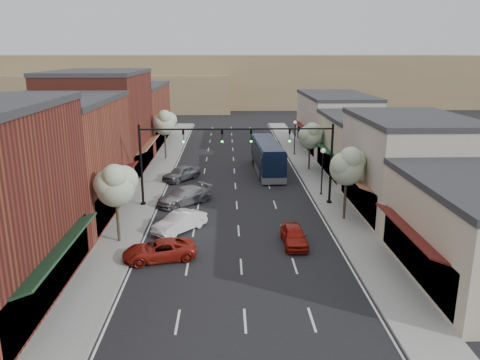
{
  "coord_description": "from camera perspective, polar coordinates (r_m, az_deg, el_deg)",
  "views": [
    {
      "loc": [
        -0.84,
        -30.25,
        12.71
      ],
      "look_at": [
        0.29,
        8.14,
        2.2
      ],
      "focal_mm": 35.0,
      "sensor_mm": 36.0,
      "label": 1
    }
  ],
  "objects": [
    {
      "name": "hill_near",
      "position": [
        111.26,
        -14.45,
        10.34
      ],
      "size": [
        50.0,
        20.0,
        8.0
      ],
      "primitive_type": "cube",
      "color": "#7A6647",
      "rests_on": "ground"
    },
    {
      "name": "signal_mast_right",
      "position": [
        39.63,
        7.75,
        3.39
      ],
      "size": [
        8.22,
        0.46,
        7.0
      ],
      "color": "black",
      "rests_on": "ground"
    },
    {
      "name": "bldg_left_midfar",
      "position": [
        52.52,
        -16.56,
        6.68
      ],
      "size": [
        10.14,
        14.1,
        10.9
      ],
      "color": "maroon",
      "rests_on": "ground"
    },
    {
      "name": "sidewalk_left",
      "position": [
        50.93,
        -10.16,
        0.7
      ],
      "size": [
        2.8,
        73.0,
        0.15
      ],
      "primitive_type": "cube",
      "color": "gray",
      "rests_on": "ground"
    },
    {
      "name": "bldg_left_midnear",
      "position": [
        39.48,
        -21.49,
        2.46
      ],
      "size": [
        10.14,
        14.1,
        9.4
      ],
      "color": "brown",
      "rests_on": "ground"
    },
    {
      "name": "red_hatchback",
      "position": [
        32.22,
        6.61,
        -6.75
      ],
      "size": [
        1.63,
        3.93,
        1.33
      ],
      "primitive_type": "imported",
      "rotation": [
        0.0,
        0.0,
        0.01
      ],
      "color": "#9C160B",
      "rests_on": "ground"
    },
    {
      "name": "coach_bus",
      "position": [
        50.92,
        3.34,
        2.9
      ],
      "size": [
        2.96,
        11.28,
        3.42
      ],
      "rotation": [
        0.0,
        0.0,
        0.05
      ],
      "color": "black",
      "rests_on": "ground"
    },
    {
      "name": "bldg_right_midfar",
      "position": [
        51.29,
        14.86,
        4.07
      ],
      "size": [
        9.14,
        12.1,
        6.4
      ],
      "color": "#B8B092",
      "rests_on": "ground"
    },
    {
      "name": "sidewalk_right",
      "position": [
        51.2,
        8.77,
        0.84
      ],
      "size": [
        2.8,
        73.0,
        0.15
      ],
      "primitive_type": "cube",
      "color": "gray",
      "rests_on": "ground"
    },
    {
      "name": "curb_right",
      "position": [
        50.97,
        7.22,
        0.83
      ],
      "size": [
        0.25,
        73.0,
        0.17
      ],
      "primitive_type": "cube",
      "color": "gray",
      "rests_on": "ground"
    },
    {
      "name": "tree_left_far",
      "position": [
        57.26,
        -9.17,
        6.97
      ],
      "size": [
        2.85,
        2.65,
        6.13
      ],
      "color": "#47382B",
      "rests_on": "ground"
    },
    {
      "name": "hill_far",
      "position": [
        120.44,
        -1.31,
        12.11
      ],
      "size": [
        120.0,
        30.0,
        12.0
      ],
      "primitive_type": "cube",
      "color": "#7A6647",
      "rests_on": "ground"
    },
    {
      "name": "tree_right_near",
      "position": [
        36.36,
        13.01,
        1.78
      ],
      "size": [
        2.85,
        2.65,
        5.95
      ],
      "color": "#47382B",
      "rests_on": "ground"
    },
    {
      "name": "curb_left",
      "position": [
        50.74,
        -8.6,
        0.71
      ],
      "size": [
        0.25,
        73.0,
        0.17
      ],
      "primitive_type": "cube",
      "color": "gray",
      "rests_on": "ground"
    },
    {
      "name": "parked_car_b",
      "position": [
        34.64,
        -7.35,
        -5.09
      ],
      "size": [
        4.0,
        4.26,
        1.43
      ],
      "primitive_type": "imported",
      "rotation": [
        0.0,
        0.0,
        -0.72
      ],
      "color": "white",
      "rests_on": "ground"
    },
    {
      "name": "ground",
      "position": [
        32.83,
        -0.08,
        -7.48
      ],
      "size": [
        160.0,
        160.0,
        0.0
      ],
      "primitive_type": "plane",
      "color": "black",
      "rests_on": "ground"
    },
    {
      "name": "tree_right_far",
      "position": [
        51.77,
        8.61,
        5.44
      ],
      "size": [
        2.85,
        2.65,
        5.43
      ],
      "color": "#47382B",
      "rests_on": "ground"
    },
    {
      "name": "parked_car_d",
      "position": [
        48.28,
        -7.16,
        0.84
      ],
      "size": [
        4.13,
        4.5,
        1.49
      ],
      "primitive_type": "imported",
      "rotation": [
        0.0,
        0.0,
        -0.68
      ],
      "color": "#5B5E63",
      "rests_on": "ground"
    },
    {
      "name": "tree_left_near",
      "position": [
        32.23,
        -14.91,
        -0.5
      ],
      "size": [
        2.85,
        2.65,
        5.69
      ],
      "color": "#47382B",
      "rests_on": "ground"
    },
    {
      "name": "lamp_post_near",
      "position": [
        42.77,
        10.03,
        1.95
      ],
      "size": [
        0.44,
        0.44,
        4.44
      ],
      "color": "black",
      "rests_on": "ground"
    },
    {
      "name": "bldg_right_midnear",
      "position": [
        40.05,
        19.69,
        1.7
      ],
      "size": [
        9.14,
        12.1,
        7.9
      ],
      "color": "#B5A89B",
      "rests_on": "ground"
    },
    {
      "name": "parked_car_a",
      "position": [
        30.28,
        -9.81,
        -8.43
      ],
      "size": [
        4.97,
        3.14,
        1.28
      ],
      "primitive_type": "imported",
      "rotation": [
        0.0,
        0.0,
        -1.34
      ],
      "color": "maroon",
      "rests_on": "ground"
    },
    {
      "name": "parked_car_c",
      "position": [
        40.67,
        -6.82,
        -1.92
      ],
      "size": [
        5.22,
        4.91,
        1.48
      ],
      "primitive_type": "imported",
      "rotation": [
        0.0,
        0.0,
        -0.86
      ],
      "color": "gray",
      "rests_on": "ground"
    },
    {
      "name": "signal_mast_left",
      "position": [
        39.39,
        -8.63,
        3.28
      ],
      "size": [
        8.22,
        0.46,
        7.0
      ],
      "color": "black",
      "rests_on": "ground"
    },
    {
      "name": "bldg_right_far",
      "position": [
        64.57,
        11.45,
        6.95
      ],
      "size": [
        9.14,
        16.1,
        7.4
      ],
      "color": "#B5A89B",
      "rests_on": "ground"
    },
    {
      "name": "bldg_left_far",
      "position": [
        68.13,
        -13.11,
        7.7
      ],
      "size": [
        10.14,
        18.1,
        8.4
      ],
      "color": "brown",
      "rests_on": "ground"
    },
    {
      "name": "lamp_post_far",
      "position": [
        59.68,
        6.7,
        5.84
      ],
      "size": [
        0.44,
        0.44,
        4.44
      ],
      "color": "black",
      "rests_on": "ground"
    }
  ]
}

